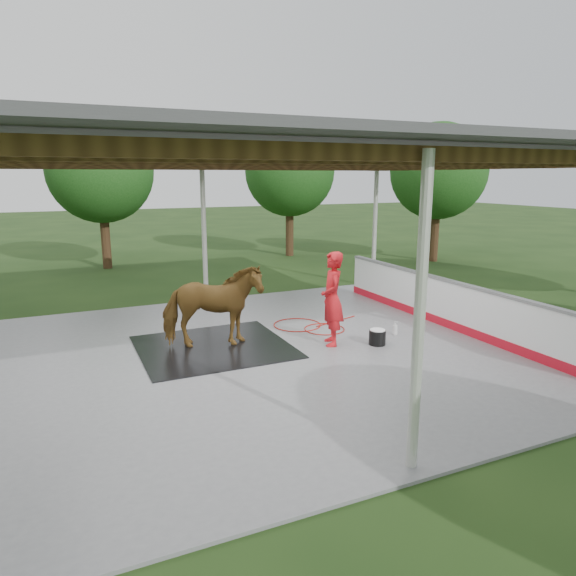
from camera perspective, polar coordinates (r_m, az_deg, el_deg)
name	(u,v)px	position (r m, az deg, el deg)	size (l,w,h in m)	color
ground	(269,354)	(10.72, -2.18, -7.30)	(100.00, 100.00, 0.00)	#1E3814
concrete_slab	(269,352)	(10.71, -2.18, -7.17)	(12.00, 10.00, 0.05)	slate
pavilion_structure	(267,157)	(10.11, -2.36, 14.39)	(12.60, 10.60, 4.05)	beige
dasher_board	(445,304)	(12.94, 17.00, -1.66)	(0.16, 8.00, 1.15)	red
tree_belt	(264,167)	(11.05, -2.69, 13.29)	(28.00, 28.00, 5.80)	#382314
rubber_mat	(214,347)	(11.05, -8.25, -6.47)	(3.08, 2.88, 0.02)	black
horse	(212,306)	(10.80, -8.40, -2.03)	(0.94, 2.07, 1.74)	brown
handler	(332,299)	(10.91, 4.93, -1.20)	(0.73, 0.48, 2.01)	red
wash_bucket	(377,337)	(11.23, 9.90, -5.37)	(0.36, 0.36, 0.33)	black
soap_bottle_a	(395,328)	(11.98, 11.80, -4.39)	(0.12, 0.12, 0.32)	silver
soap_bottle_b	(423,326)	(12.55, 14.81, -4.06)	(0.09, 0.09, 0.19)	#338CD8
hose_coil	(308,326)	(12.38, 2.29, -4.28)	(2.28, 1.64, 0.02)	#A2140B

